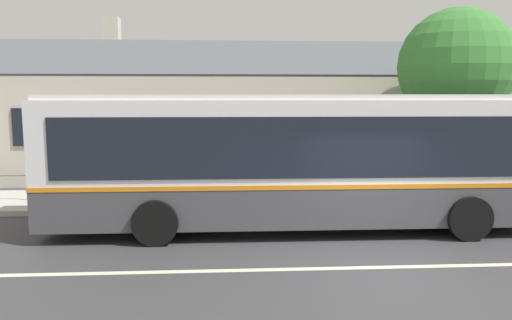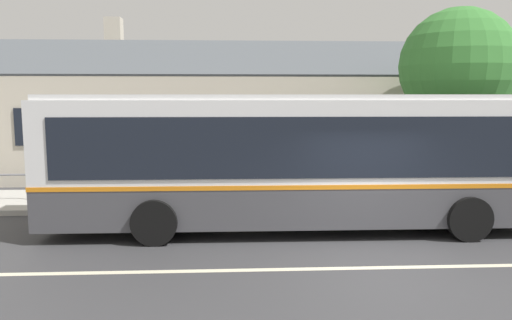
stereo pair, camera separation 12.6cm
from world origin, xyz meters
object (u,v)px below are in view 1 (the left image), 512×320
(street_tree_primary, at_px, (456,67))
(bike_rack, at_px, (10,183))
(transit_bus, at_px, (299,157))
(bench_by_building, at_px, (100,189))

(street_tree_primary, distance_m, bike_rack, 14.03)
(transit_bus, height_order, bench_by_building, transit_bus)
(transit_bus, xyz_separation_m, street_tree_primary, (5.56, 3.81, 2.36))
(transit_bus, height_order, street_tree_primary, street_tree_primary)
(bench_by_building, bearing_deg, bike_rack, 169.29)
(bench_by_building, xyz_separation_m, street_tree_primary, (10.88, 1.35, 3.52))
(transit_bus, distance_m, street_tree_primary, 7.14)
(transit_bus, xyz_separation_m, bench_by_building, (-5.32, 2.46, -1.17))
(transit_bus, bearing_deg, bench_by_building, 155.17)
(street_tree_primary, height_order, bike_rack, street_tree_primary)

